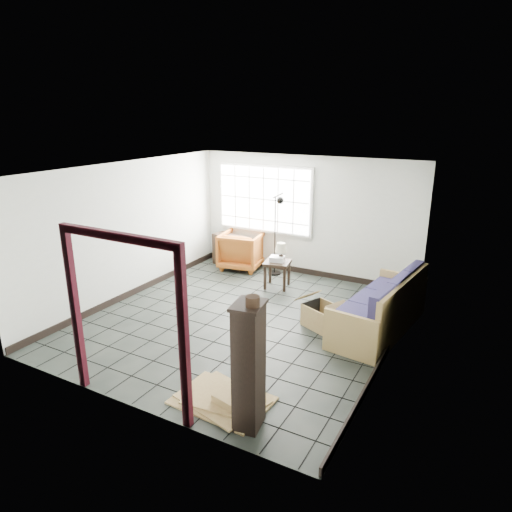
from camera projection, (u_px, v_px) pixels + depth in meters
The scene contains 15 objects.
ground at pixel (242, 320), 7.93m from camera, with size 5.50×5.50×0.00m, color black.
room_shell at pixel (242, 226), 7.44m from camera, with size 5.02×5.52×2.61m.
window_panel at pixel (264, 199), 10.16m from camera, with size 2.32×0.08×1.52m.
doorway_trim at pixel (123, 301), 5.25m from camera, with size 1.80×0.08×2.20m.
futon_sofa at pixel (383, 311), 7.43m from camera, with size 1.13×2.34×1.00m.
armchair at pixel (242, 249), 10.44m from camera, with size 0.91×0.85×0.93m, color #945615.
side_table at pixel (277, 266), 9.29m from camera, with size 0.60×0.60×0.55m.
table_lamp at pixel (281, 248), 9.22m from camera, with size 0.32×0.32×0.38m.
projector at pixel (277, 259), 9.26m from camera, with size 0.34×0.29×0.10m.
floor_lamp at pixel (277, 232), 9.77m from camera, with size 0.49×0.48×1.86m.
console_shelf at pixel (232, 251), 10.59m from camera, with size 1.01×0.58×0.74m.
tall_shelf at pixel (249, 366), 5.04m from camera, with size 0.39×0.46×1.53m.
pot at pixel (253, 301), 4.73m from camera, with size 0.19×0.19×0.11m.
open_box at pixel (322, 316), 7.63m from camera, with size 1.03×0.79×0.53m.
cardboard_pile at pixel (223, 399), 5.68m from camera, with size 1.20×0.98×0.17m.
Camera 1 is at (3.67, -6.22, 3.46)m, focal length 32.00 mm.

